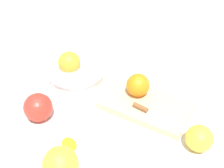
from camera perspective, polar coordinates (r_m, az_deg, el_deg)
name	(u,v)px	position (r m, az deg, el deg)	size (l,w,h in m)	color
ground_plane	(107,115)	(0.82, -0.95, -6.24)	(2.40, 2.40, 0.00)	silver
bowl	(76,74)	(0.90, -7.22, 1.99)	(0.17, 0.17, 0.11)	silver
cutting_board	(146,105)	(0.84, 6.67, -4.22)	(0.25, 0.14, 0.02)	#DBB77F
orange_on_board	(138,85)	(0.83, 5.16, -0.20)	(0.07, 0.07, 0.07)	orange
knife	(151,113)	(0.80, 7.70, -5.70)	(0.15, 0.06, 0.01)	silver
apple_front_left	(60,164)	(0.68, -10.14, -15.30)	(0.08, 0.08, 0.08)	gold
apple_front_left_2	(38,107)	(0.81, -14.40, -4.48)	(0.08, 0.08, 0.08)	red
apple_mid_right	(199,138)	(0.75, 16.84, -10.25)	(0.07, 0.07, 0.07)	gold
citrus_peel	(69,144)	(0.76, -8.48, -11.59)	(0.05, 0.04, 0.01)	orange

